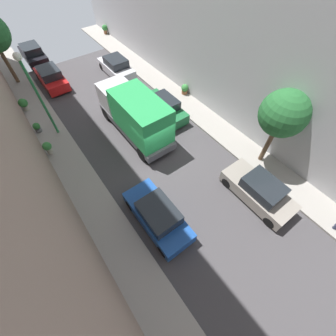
% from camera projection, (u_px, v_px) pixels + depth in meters
% --- Properties ---
extents(ground, '(32.00, 32.00, 0.00)m').
position_uv_depth(ground, '(160.00, 157.00, 14.82)').
color(ground, '#423F42').
extents(sidewalk_left, '(2.00, 44.00, 0.15)m').
position_uv_depth(sidewalk_left, '(90.00, 195.00, 12.96)').
color(sidewalk_left, gray).
rests_on(sidewalk_left, ground).
extents(sidewalk_right, '(2.00, 44.00, 0.15)m').
position_uv_depth(sidewalk_right, '(214.00, 125.00, 16.55)').
color(sidewalk_right, gray).
rests_on(sidewalk_right, ground).
extents(parked_car_left_1, '(1.78, 4.20, 1.57)m').
position_uv_depth(parked_car_left_1, '(158.00, 216.00, 11.50)').
color(parked_car_left_1, '#194799').
rests_on(parked_car_left_1, ground).
extents(parked_car_left_2, '(1.78, 4.20, 1.57)m').
position_uv_depth(parked_car_left_2, '(51.00, 77.00, 19.29)').
color(parked_car_left_2, red).
rests_on(parked_car_left_2, ground).
extents(parked_car_left_3, '(1.78, 4.20, 1.57)m').
position_uv_depth(parked_car_left_3, '(33.00, 54.00, 21.79)').
color(parked_car_left_3, black).
rests_on(parked_car_left_3, ground).
extents(parked_car_right_0, '(1.78, 4.20, 1.57)m').
position_uv_depth(parked_car_right_0, '(259.00, 191.00, 12.40)').
color(parked_car_right_0, gray).
rests_on(parked_car_right_0, ground).
extents(parked_car_right_1, '(1.78, 4.20, 1.57)m').
position_uv_depth(parked_car_right_1, '(163.00, 108.00, 16.80)').
color(parked_car_right_1, '#1E6638').
rests_on(parked_car_right_1, ground).
extents(parked_car_right_2, '(1.78, 4.20, 1.57)m').
position_uv_depth(parked_car_right_2, '(116.00, 67.00, 20.34)').
color(parked_car_right_2, silver).
rests_on(parked_car_right_2, ground).
extents(delivery_truck, '(2.26, 6.60, 3.38)m').
position_uv_depth(delivery_truck, '(135.00, 114.00, 14.70)').
color(delivery_truck, '#4C4C51').
rests_on(delivery_truck, ground).
extents(street_tree_1, '(2.56, 2.56, 4.99)m').
position_uv_depth(street_tree_1, '(283.00, 114.00, 11.59)').
color(street_tree_1, brown).
rests_on(street_tree_1, sidewalk_right).
extents(potted_plant_0, '(0.66, 0.66, 0.93)m').
position_uv_depth(potted_plant_0, '(23.00, 104.00, 17.15)').
color(potted_plant_0, '#B2A899').
rests_on(potted_plant_0, sidewalk_left).
extents(potted_plant_1, '(0.59, 0.59, 0.82)m').
position_uv_depth(potted_plant_1, '(185.00, 89.00, 18.51)').
color(potted_plant_1, brown).
rests_on(potted_plant_1, sidewalk_right).
extents(potted_plant_2, '(0.55, 0.55, 0.93)m').
position_uv_depth(potted_plant_2, '(48.00, 147.00, 14.39)').
color(potted_plant_2, '#B2A899').
rests_on(potted_plant_2, sidewalk_left).
extents(potted_plant_3, '(0.61, 0.61, 0.92)m').
position_uv_depth(potted_plant_3, '(105.00, 29.00, 25.46)').
color(potted_plant_3, brown).
rests_on(potted_plant_3, sidewalk_right).
extents(potted_plant_5, '(0.48, 0.48, 0.72)m').
position_uv_depth(potted_plant_5, '(37.00, 127.00, 15.78)').
color(potted_plant_5, slate).
rests_on(potted_plant_5, sidewalk_left).
extents(lamp_post, '(0.44, 0.44, 5.67)m').
position_uv_depth(lamp_post, '(33.00, 86.00, 13.05)').
color(lamp_post, '#26723F').
rests_on(lamp_post, sidewalk_left).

